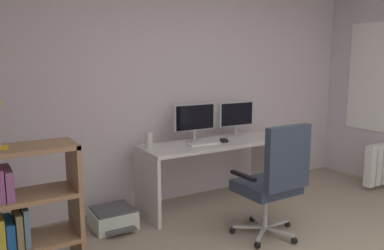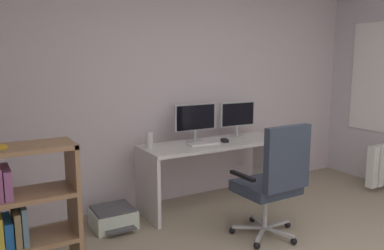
# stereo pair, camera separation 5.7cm
# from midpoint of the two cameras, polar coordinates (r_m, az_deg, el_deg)

# --- Properties ---
(wall_back) EXTENTS (4.95, 0.10, 2.53)m
(wall_back) POSITION_cam_midpoint_polar(r_m,az_deg,el_deg) (4.59, -1.16, 4.98)
(wall_back) COLOR silver
(wall_back) RESTS_ON ground
(desk) EXTENTS (1.63, 0.58, 0.73)m
(desk) POSITION_cam_midpoint_polar(r_m,az_deg,el_deg) (4.39, 3.47, -4.77)
(desk) COLOR silver
(desk) RESTS_ON ground
(monitor_main) EXTENTS (0.50, 0.18, 0.42)m
(monitor_main) POSITION_cam_midpoint_polar(r_m,az_deg,el_deg) (4.32, 0.84, 0.88)
(monitor_main) COLOR #B2B5B7
(monitor_main) RESTS_ON desk
(monitor_secondary) EXTENTS (0.46, 0.18, 0.41)m
(monitor_secondary) POSITION_cam_midpoint_polar(r_m,az_deg,el_deg) (4.64, 6.89, 1.32)
(monitor_secondary) COLOR #B2B5B7
(monitor_secondary) RESTS_ON desk
(keyboard) EXTENTS (0.35, 0.15, 0.02)m
(keyboard) POSITION_cam_midpoint_polar(r_m,az_deg,el_deg) (4.22, 2.07, -2.68)
(keyboard) COLOR silver
(keyboard) RESTS_ON desk
(computer_mouse) EXTENTS (0.08, 0.11, 0.03)m
(computer_mouse) POSITION_cam_midpoint_polar(r_m,az_deg,el_deg) (4.36, 5.10, -2.23)
(computer_mouse) COLOR black
(computer_mouse) RESTS_ON desk
(desktop_speaker) EXTENTS (0.07, 0.07, 0.17)m
(desktop_speaker) POSITION_cam_midpoint_polar(r_m,az_deg,el_deg) (4.05, -5.77, -2.19)
(desktop_speaker) COLOR silver
(desktop_speaker) RESTS_ON desk
(office_chair) EXTENTS (0.63, 0.63, 1.08)m
(office_chair) POSITION_cam_midpoint_polar(r_m,az_deg,el_deg) (3.64, 12.19, -7.49)
(office_chair) COLOR #B7BABC
(office_chair) RESTS_ON ground
(bookshelf) EXTENTS (0.71, 0.35, 1.05)m
(bookshelf) POSITION_cam_midpoint_polar(r_m,az_deg,el_deg) (3.09, -23.65, -13.28)
(bookshelf) COLOR #9B734F
(bookshelf) RESTS_ON ground
(printer) EXTENTS (0.40, 0.46, 0.20)m
(printer) POSITION_cam_midpoint_polar(r_m,az_deg,el_deg) (4.04, -10.91, -12.94)
(printer) COLOR silver
(printer) RESTS_ON ground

